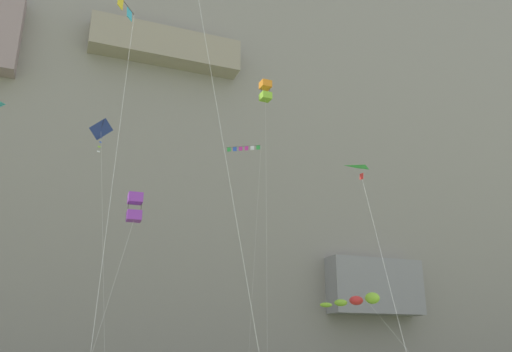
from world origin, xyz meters
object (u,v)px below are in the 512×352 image
Objects in this scene: kite_box_front_field at (266,91)px; kite_windsock_far_right at (358,300)px; kite_banner_low_center at (245,164)px; kite_box_mid_center at (135,207)px; kite_diamond_low_right at (101,138)px; kite_delta_high_right at (2,118)px; kite_delta_mid_right at (367,180)px.

kite_box_front_field is 18.06m from kite_windsock_far_right.
kite_banner_low_center is 1.92× the size of kite_box_mid_center.
kite_box_front_field is 13.56m from kite_diamond_low_right.
kite_delta_high_right reaches higher than kite_delta_mid_right.
kite_banner_low_center is 1.15× the size of kite_diamond_low_right.
kite_diamond_low_right reaches higher than kite_delta_mid_right.
kite_delta_mid_right reaches higher than kite_windsock_far_right.
kite_box_mid_center is (7.43, 2.25, -3.54)m from kite_delta_high_right.
kite_box_mid_center is at bearing 16.85° from kite_delta_high_right.
kite_banner_low_center is at bearing 52.29° from kite_box_mid_center.
kite_delta_mid_right is 21.57m from kite_diamond_low_right.
kite_box_mid_center reaches higher than kite_windsock_far_right.
kite_diamond_low_right is (-12.38, 2.28, -5.06)m from kite_box_front_field.
kite_diamond_low_right is at bearing 169.55° from kite_box_front_field.
kite_windsock_far_right is at bearing -32.56° from kite_box_front_field.
kite_box_front_field is at bearing 89.27° from kite_delta_mid_right.
kite_box_front_field reaches higher than kite_banner_low_center.
kite_box_front_field is at bearing 27.67° from kite_box_mid_center.
kite_windsock_far_right is (3.29, -14.36, -14.52)m from kite_banner_low_center.
kite_delta_mid_right is at bearing -19.52° from kite_delta_high_right.
kite_windsock_far_right is 0.72× the size of kite_box_mid_center.
kite_box_mid_center is at bearing 140.53° from kite_delta_mid_right.
kite_delta_high_right reaches higher than kite_box_mid_center.
kite_box_front_field reaches higher than kite_diamond_low_right.
kite_windsock_far_right is 22.12m from kite_diamond_low_right.
kite_box_front_field is at bearing 23.41° from kite_delta_high_right.
kite_box_mid_center is (-12.72, -16.45, -9.90)m from kite_banner_low_center.
kite_banner_low_center reaches higher than kite_delta_high_right.
kite_delta_high_right is at bearing -119.22° from kite_diamond_low_right.
kite_delta_mid_right is at bearing -90.73° from kite_box_front_field.
kite_delta_high_right is 19.20m from kite_delta_mid_right.
kite_diamond_low_right is (-14.50, -8.62, -2.70)m from kite_banner_low_center.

